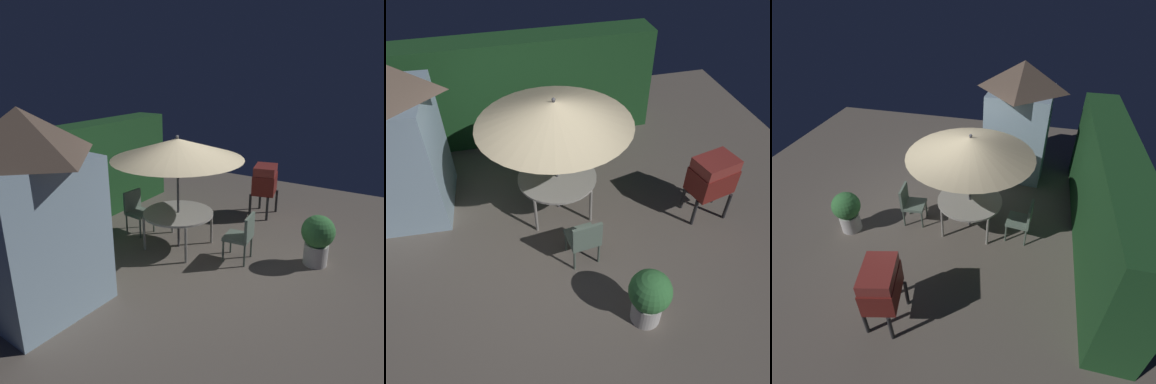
% 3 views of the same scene
% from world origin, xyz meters
% --- Properties ---
extents(ground_plane, '(11.00, 11.00, 0.00)m').
position_xyz_m(ground_plane, '(0.00, 0.00, 0.00)').
color(ground_plane, '#6B6056').
extents(hedge_backdrop, '(5.51, 0.74, 2.18)m').
position_xyz_m(hedge_backdrop, '(0.00, 3.50, 1.09)').
color(hedge_backdrop, '#1E4C23').
rests_on(hedge_backdrop, ground).
extents(patio_table, '(1.35, 1.35, 0.72)m').
position_xyz_m(patio_table, '(0.19, 0.93, 0.67)').
color(patio_table, '#B2ADA3').
rests_on(patio_table, ground).
extents(patio_umbrella, '(2.45, 2.45, 2.21)m').
position_xyz_m(patio_umbrella, '(0.19, 0.93, 1.96)').
color(patio_umbrella, '#4C4C51').
rests_on(patio_umbrella, ground).
extents(bbq_grill, '(0.79, 0.64, 1.20)m').
position_xyz_m(bbq_grill, '(2.66, 0.14, 0.85)').
color(bbq_grill, maroon).
rests_on(bbq_grill, ground).
extents(chair_near_shed, '(0.51, 0.51, 0.90)m').
position_xyz_m(chair_near_shed, '(0.31, 2.06, 0.52)').
color(chair_near_shed, slate).
rests_on(chair_near_shed, ground).
extents(chair_far_side, '(0.51, 0.51, 0.90)m').
position_xyz_m(chair_far_side, '(0.33, -0.36, 0.52)').
color(chair_far_side, slate).
rests_on(chair_far_side, ground).
extents(potted_plant_by_shed, '(0.58, 0.58, 0.93)m').
position_xyz_m(potted_plant_by_shed, '(0.90, -1.54, 0.52)').
color(potted_plant_by_shed, silver).
rests_on(potted_plant_by_shed, ground).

